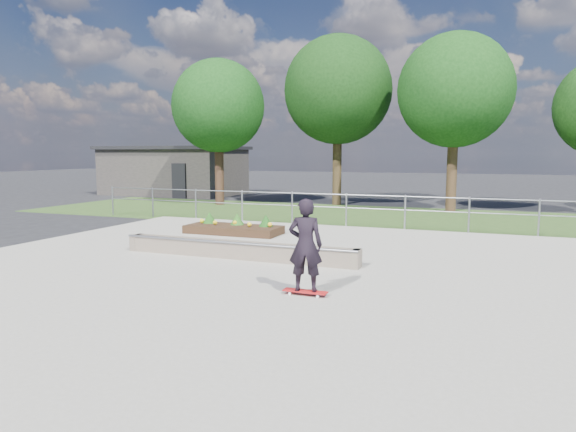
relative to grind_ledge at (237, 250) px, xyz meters
The scene contains 11 objects.
ground 1.59m from the grind_ledge, 50.63° to the right, with size 120.00×120.00×0.00m, color black.
grass_verge 9.84m from the grind_ledge, 84.18° to the left, with size 30.00×8.00×0.02m, color #29431B.
concrete_slab 1.59m from the grind_ledge, 50.63° to the right, with size 15.00×15.00×0.06m, color gray.
fence 6.38m from the grind_ledge, 80.99° to the left, with size 20.06×0.06×1.20m.
building 21.26m from the grind_ledge, 127.76° to the left, with size 8.40×5.40×3.00m.
tree_far_left 14.46m from the grind_ledge, 120.72° to the left, with size 4.55×4.55×7.15m.
tree_mid_left 14.86m from the grind_ledge, 96.22° to the left, with size 5.25×5.25×8.25m.
tree_mid_right 14.29m from the grind_ledge, 72.64° to the left, with size 4.90×4.90×7.70m.
grind_ledge is the anchor object (origin of this frame).
planter_bed 3.89m from the grind_ledge, 118.45° to the left, with size 3.00×1.20×0.61m.
skateboarder 3.65m from the grind_ledge, 43.38° to the right, with size 0.80×0.51×1.73m.
Camera 1 is at (4.56, -9.58, 2.55)m, focal length 32.00 mm.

